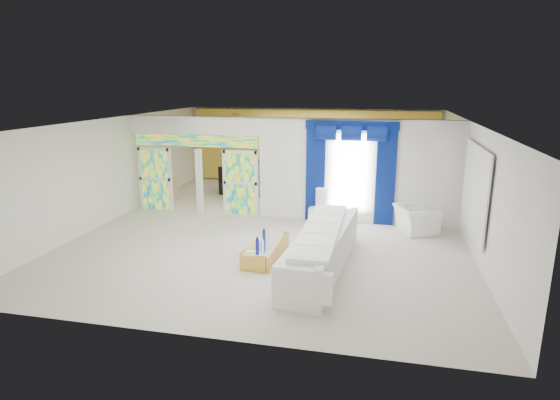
% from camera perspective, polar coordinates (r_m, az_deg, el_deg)
% --- Properties ---
extents(floor, '(12.00, 12.00, 0.00)m').
position_cam_1_polar(floor, '(13.11, -0.15, -3.32)').
color(floor, '#B7AF9E').
rests_on(floor, ground).
extents(dividing_wall, '(5.70, 0.18, 3.00)m').
position_cam_1_polar(dividing_wall, '(13.44, 9.80, 3.50)').
color(dividing_wall, white).
rests_on(dividing_wall, ground).
extents(dividing_header, '(4.30, 0.18, 0.55)m').
position_cam_1_polar(dividing_header, '(14.38, -10.55, 9.10)').
color(dividing_header, white).
rests_on(dividing_header, dividing_wall).
extents(stained_panel_left, '(0.95, 0.04, 2.00)m').
position_cam_1_polar(stained_panel_left, '(15.23, -15.21, 2.56)').
color(stained_panel_left, '#994C3F').
rests_on(stained_panel_left, ground).
extents(stained_panel_right, '(0.95, 0.04, 2.00)m').
position_cam_1_polar(stained_panel_right, '(14.15, -4.91, 2.14)').
color(stained_panel_right, '#994C3F').
rests_on(stained_panel_right, ground).
extents(stained_transom, '(4.00, 0.05, 0.35)m').
position_cam_1_polar(stained_transom, '(14.43, -10.47, 7.23)').
color(stained_transom, '#994C3F').
rests_on(stained_transom, dividing_header).
extents(window_pane, '(1.00, 0.02, 2.30)m').
position_cam_1_polar(window_pane, '(13.36, 8.69, 3.27)').
color(window_pane, white).
rests_on(window_pane, dividing_wall).
extents(blue_drape_left, '(0.55, 0.10, 2.80)m').
position_cam_1_polar(blue_drape_left, '(13.44, 4.42, 3.24)').
color(blue_drape_left, '#04094D').
rests_on(blue_drape_left, ground).
extents(blue_drape_right, '(0.55, 0.10, 2.80)m').
position_cam_1_polar(blue_drape_right, '(13.31, 12.97, 2.81)').
color(blue_drape_right, '#04094D').
rests_on(blue_drape_right, ground).
extents(blue_pelmet, '(2.60, 0.12, 0.25)m').
position_cam_1_polar(blue_pelmet, '(13.14, 8.91, 9.11)').
color(blue_pelmet, '#04094D').
rests_on(blue_pelmet, dividing_wall).
extents(wall_mirror, '(0.04, 2.70, 1.90)m').
position_cam_1_polar(wall_mirror, '(11.66, 23.09, 1.16)').
color(wall_mirror, white).
rests_on(wall_mirror, ground).
extents(gold_curtains, '(9.70, 0.12, 2.90)m').
position_cam_1_polar(gold_curtains, '(18.46, 3.88, 6.59)').
color(gold_curtains, gold).
rests_on(gold_curtains, ground).
extents(white_sofa, '(1.28, 4.34, 0.81)m').
position_cam_1_polar(white_sofa, '(10.18, 5.25, -6.26)').
color(white_sofa, white).
rests_on(white_sofa, ground).
extents(coffee_table, '(0.75, 1.83, 0.40)m').
position_cam_1_polar(coffee_table, '(10.76, -1.76, -6.23)').
color(coffee_table, gold).
rests_on(coffee_table, ground).
extents(console_table, '(1.35, 0.55, 0.44)m').
position_cam_1_polar(console_table, '(13.46, 6.43, -1.96)').
color(console_table, white).
rests_on(console_table, ground).
extents(table_lamp, '(0.36, 0.36, 0.58)m').
position_cam_1_polar(table_lamp, '(13.36, 5.21, 0.21)').
color(table_lamp, white).
rests_on(table_lamp, console_table).
extents(armchair, '(1.31, 1.38, 0.72)m').
position_cam_1_polar(armchair, '(13.10, 16.49, -2.31)').
color(armchair, white).
rests_on(armchair, ground).
extents(grand_piano, '(2.13, 2.44, 1.04)m').
position_cam_1_polar(grand_piano, '(17.23, -3.49, 2.73)').
color(grand_piano, black).
rests_on(grand_piano, ground).
extents(piano_bench, '(0.87, 0.56, 0.27)m').
position_cam_1_polar(piano_bench, '(15.83, -5.05, 0.23)').
color(piano_bench, black).
rests_on(piano_bench, ground).
extents(tv_console, '(0.58, 0.53, 0.81)m').
position_cam_1_polar(tv_console, '(16.34, -13.90, 1.28)').
color(tv_console, tan).
rests_on(tv_console, ground).
extents(chandelier, '(0.60, 0.60, 0.60)m').
position_cam_1_polar(chandelier, '(16.44, -5.47, 9.64)').
color(chandelier, gold).
rests_on(chandelier, ceiling).
extents(decanters, '(0.17, 0.96, 0.26)m').
position_cam_1_polar(decanters, '(10.55, -2.11, -4.95)').
color(decanters, navy).
rests_on(decanters, coffee_table).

